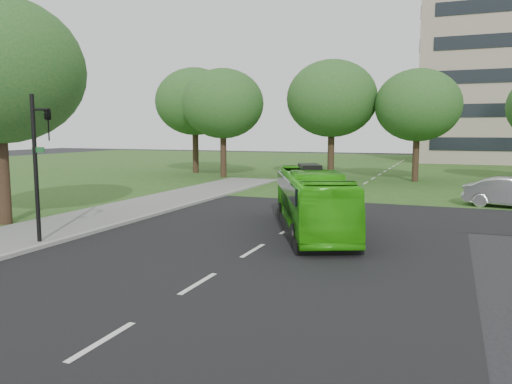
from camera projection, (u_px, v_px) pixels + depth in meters
ground at (229, 266)px, 15.37m from camera, size 160.00×160.00×0.00m
street_surfaces at (353, 187)px, 36.52m from camera, size 120.00×120.00×0.15m
tree_park_a at (223, 104)px, 43.53m from camera, size 7.14×7.14×9.49m
tree_park_b at (332, 99)px, 42.40m from camera, size 7.70×7.70×10.10m
tree_park_c at (418, 105)px, 39.79m from camera, size 6.79×6.79×9.02m
tree_park_f at (195, 102)px, 47.93m from camera, size 7.57×7.57×10.10m
bus at (312, 201)px, 20.47m from camera, size 5.57×9.19×2.53m
traffic_light at (39, 158)px, 17.64m from camera, size 0.88×0.27×5.40m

